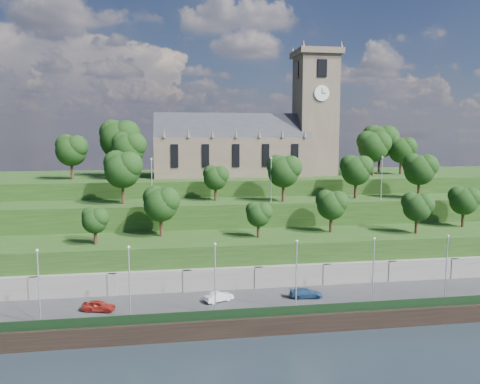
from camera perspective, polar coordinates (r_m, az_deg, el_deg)
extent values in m
plane|color=black|center=(59.11, 9.41, -16.48)|extent=(320.00, 320.00, 0.00)
cube|color=#2D2D30|center=(64.05, 7.71, -13.61)|extent=(160.00, 12.00, 2.00)
cube|color=black|center=(58.64, 9.45, -15.51)|extent=(160.00, 0.50, 2.20)
cube|color=black|center=(58.67, 9.27, -13.92)|extent=(160.00, 0.10, 1.20)
cube|color=slate|center=(69.02, 6.29, -10.75)|extent=(160.00, 2.00, 5.00)
cube|color=slate|center=(68.36, -23.80, -11.48)|extent=(1.20, 0.60, 5.00)
cube|color=slate|center=(66.48, -15.27, -11.65)|extent=(1.20, 0.60, 5.00)
cube|color=slate|center=(66.08, -6.45, -11.56)|extent=(1.20, 0.60, 5.00)
cube|color=slate|center=(67.19, 2.27, -11.21)|extent=(1.20, 0.60, 5.00)
cube|color=slate|center=(69.72, 10.51, -10.64)|extent=(1.20, 0.60, 5.00)
cube|color=slate|center=(73.54, 18.00, -9.94)|extent=(1.20, 0.60, 5.00)
cube|color=slate|center=(78.45, 24.62, -9.18)|extent=(1.20, 0.60, 5.00)
cube|color=#1D3A13|center=(74.17, 5.09, -8.28)|extent=(160.00, 12.00, 8.00)
cube|color=#1D3A13|center=(84.13, 3.31, -5.04)|extent=(160.00, 10.00, 12.00)
cube|color=#1D3A13|center=(104.16, 0.89, -1.89)|extent=(160.00, 32.00, 15.00)
cube|color=brown|center=(98.48, -1.00, 4.33)|extent=(32.00, 12.00, 8.00)
cube|color=#24262C|center=(98.39, -1.01, 6.66)|extent=(32.00, 10.18, 10.18)
cone|color=brown|center=(91.48, -9.28, 7.12)|extent=(0.70, 0.70, 1.80)
cone|color=brown|center=(91.57, -6.34, 7.17)|extent=(0.70, 0.70, 1.80)
cone|color=brown|center=(91.89, -3.41, 7.20)|extent=(0.70, 0.70, 1.80)
cone|color=brown|center=(92.45, -0.50, 7.21)|extent=(0.70, 0.70, 1.80)
cone|color=brown|center=(93.24, 2.36, 7.20)|extent=(0.70, 0.70, 1.80)
cone|color=brown|center=(94.25, 5.17, 7.17)|extent=(0.70, 0.70, 1.80)
cone|color=brown|center=(95.48, 7.91, 7.13)|extent=(0.70, 0.70, 1.80)
cube|color=black|center=(91.49, -7.97, 4.39)|extent=(1.40, 0.25, 4.50)
cube|color=black|center=(91.77, -4.21, 4.44)|extent=(1.40, 0.25, 4.50)
cube|color=black|center=(92.45, -0.49, 4.48)|extent=(1.40, 0.25, 4.50)
cube|color=black|center=(93.50, 3.16, 4.50)|extent=(1.40, 0.25, 4.50)
cube|color=black|center=(94.92, 6.72, 4.49)|extent=(1.40, 0.25, 4.50)
cube|color=brown|center=(102.48, 9.14, 9.10)|extent=(8.00, 8.00, 25.00)
cube|color=brown|center=(103.84, 9.28, 16.34)|extent=(9.20, 9.20, 1.20)
cone|color=brown|center=(99.14, 7.74, 17.53)|extent=(0.80, 0.80, 1.60)
cone|color=brown|center=(106.71, 6.46, 16.78)|extent=(0.80, 0.80, 1.60)
cone|color=brown|center=(101.63, 12.27, 17.17)|extent=(0.80, 0.80, 1.60)
cone|color=brown|center=(109.04, 10.70, 16.49)|extent=(0.80, 0.80, 1.60)
cube|color=black|center=(99.46, 9.99, 14.65)|extent=(2.00, 0.25, 3.50)
cube|color=black|center=(107.16, 8.55, 14.11)|extent=(2.00, 0.25, 3.50)
cube|color=black|center=(102.14, 6.99, 14.49)|extent=(0.25, 2.00, 3.50)
cube|color=black|center=(104.62, 11.43, 14.23)|extent=(0.25, 2.00, 3.50)
cylinder|color=white|center=(98.86, 9.93, 11.78)|extent=(3.20, 0.30, 3.20)
cylinder|color=white|center=(104.09, 11.39, 11.50)|extent=(0.30, 3.20, 3.20)
cube|color=black|center=(98.74, 9.98, 12.08)|extent=(0.12, 0.05, 1.10)
cube|color=black|center=(98.82, 10.19, 11.78)|extent=(0.80, 0.05, 0.12)
cylinder|color=#321E13|center=(69.72, -17.21, -5.18)|extent=(0.46, 0.46, 2.31)
sphere|color=black|center=(69.30, -17.28, -3.38)|extent=(3.59, 3.59, 3.59)
sphere|color=black|center=(68.75, -16.75, -2.98)|extent=(2.70, 2.70, 2.70)
sphere|color=black|center=(69.71, -17.76, -2.73)|extent=(2.52, 2.52, 2.52)
cylinder|color=#321E13|center=(72.78, -9.59, -4.06)|extent=(0.51, 0.51, 3.34)
sphere|color=black|center=(72.24, -9.64, -1.55)|extent=(5.19, 5.19, 5.19)
sphere|color=black|center=(71.61, -8.83, -0.97)|extent=(3.89, 3.89, 3.89)
sphere|color=black|center=(72.76, -10.37, -0.68)|extent=(3.63, 3.63, 3.63)
cylinder|color=#321E13|center=(71.20, 2.26, -4.62)|extent=(0.46, 0.46, 2.34)
sphere|color=black|center=(70.78, 2.27, -2.82)|extent=(3.65, 3.65, 3.65)
sphere|color=black|center=(70.48, 2.91, -2.41)|extent=(2.73, 2.73, 2.73)
sphere|color=black|center=(70.99, 1.69, -2.19)|extent=(2.55, 2.55, 2.55)
cylinder|color=#321E13|center=(76.26, 11.02, -3.74)|extent=(0.49, 0.49, 2.94)
sphere|color=black|center=(75.80, 11.07, -1.63)|extent=(4.57, 4.57, 4.57)
sphere|color=black|center=(75.59, 11.85, -1.15)|extent=(3.43, 3.43, 3.43)
sphere|color=black|center=(75.94, 10.38, -0.91)|extent=(3.20, 3.20, 3.20)
cylinder|color=#321E13|center=(78.99, 20.70, -3.74)|extent=(0.49, 0.49, 2.83)
sphere|color=black|center=(78.55, 20.78, -1.77)|extent=(4.40, 4.40, 4.40)
sphere|color=black|center=(78.52, 21.52, -1.32)|extent=(3.30, 3.30, 3.30)
sphere|color=black|center=(78.53, 20.12, -1.10)|extent=(3.08, 3.08, 3.08)
cylinder|color=#321E13|center=(87.97, 25.53, -2.88)|extent=(0.49, 0.49, 2.95)
sphere|color=black|center=(87.56, 25.62, -1.04)|extent=(4.59, 4.59, 4.59)
sphere|color=black|center=(87.63, 26.31, -0.61)|extent=(3.45, 3.45, 3.45)
sphere|color=black|center=(87.48, 25.01, -0.41)|extent=(3.22, 3.22, 3.22)
cylinder|color=#321E13|center=(80.38, -14.08, -0.07)|extent=(0.53, 0.53, 3.85)
sphere|color=black|center=(80.03, -14.15, 2.58)|extent=(6.00, 6.00, 6.00)
sphere|color=black|center=(79.27, -13.35, 3.22)|extent=(4.50, 4.50, 4.50)
sphere|color=black|center=(80.80, -14.87, 3.45)|extent=(4.20, 4.20, 4.20)
cylinder|color=#321E13|center=(82.50, -3.00, -0.11)|extent=(0.48, 0.48, 2.68)
sphere|color=black|center=(82.22, -3.01, 1.69)|extent=(4.17, 4.17, 4.17)
sphere|color=black|center=(81.85, -2.40, 2.11)|extent=(3.13, 3.13, 3.13)
sphere|color=black|center=(82.60, -3.56, 2.29)|extent=(2.92, 2.92, 2.92)
cylinder|color=#321E13|center=(81.48, 5.28, 0.08)|extent=(0.52, 0.52, 3.51)
sphere|color=black|center=(81.16, 5.31, 2.46)|extent=(5.46, 5.46, 5.46)
sphere|color=black|center=(80.85, 6.16, 3.01)|extent=(4.09, 4.09, 4.09)
sphere|color=black|center=(81.52, 4.55, 3.25)|extent=(3.82, 3.82, 3.82)
cylinder|color=#321E13|center=(87.81, 13.90, 0.36)|extent=(0.51, 0.51, 3.42)
sphere|color=black|center=(87.51, 13.96, 2.51)|extent=(5.32, 5.32, 5.32)
sphere|color=black|center=(87.39, 14.75, 3.01)|extent=(3.99, 3.99, 3.99)
sphere|color=black|center=(87.70, 13.25, 3.24)|extent=(3.72, 3.72, 3.72)
cylinder|color=#321E13|center=(91.00, 20.94, 0.37)|extent=(0.52, 0.52, 3.54)
sphere|color=black|center=(90.70, 21.04, 2.51)|extent=(5.50, 5.50, 5.50)
sphere|color=black|center=(90.73, 21.83, 3.00)|extent=(4.13, 4.13, 4.13)
sphere|color=black|center=(90.76, 20.32, 3.24)|extent=(3.85, 3.85, 3.85)
cylinder|color=#321E13|center=(95.46, -19.80, 2.56)|extent=(0.53, 0.53, 3.73)
sphere|color=black|center=(95.28, -19.89, 4.72)|extent=(5.80, 5.80, 5.80)
sphere|color=black|center=(94.47, -19.29, 5.26)|extent=(4.35, 4.35, 4.35)
sphere|color=black|center=(96.16, -20.43, 5.41)|extent=(4.06, 4.06, 4.06)
cylinder|color=#321E13|center=(100.13, -14.43, 3.31)|extent=(0.58, 0.58, 5.05)
sphere|color=black|center=(99.96, -14.52, 6.11)|extent=(7.85, 7.85, 7.85)
sphere|color=black|center=(99.04, -13.67, 6.81)|extent=(5.89, 5.89, 5.89)
sphere|color=black|center=(101.08, -15.27, 6.98)|extent=(5.50, 5.50, 5.50)
cylinder|color=#321E13|center=(91.99, -13.39, 2.70)|extent=(0.54, 0.54, 3.94)
sphere|color=black|center=(91.81, -13.45, 5.07)|extent=(6.13, 6.13, 6.13)
sphere|color=black|center=(91.09, -12.73, 5.66)|extent=(4.60, 4.60, 4.60)
sphere|color=black|center=(92.64, -14.10, 5.83)|extent=(4.29, 4.29, 4.29)
cylinder|color=#321E13|center=(103.07, 15.87, 3.09)|extent=(0.54, 0.54, 4.05)
sphere|color=black|center=(102.90, 15.94, 5.26)|extent=(6.31, 6.31, 6.31)
sphere|color=black|center=(102.85, 16.75, 5.76)|extent=(4.73, 4.73, 4.73)
sphere|color=black|center=(103.14, 15.22, 5.99)|extent=(4.41, 4.41, 4.41)
cylinder|color=#321E13|center=(112.49, 16.60, 3.52)|extent=(0.57, 0.57, 4.68)
sphere|color=black|center=(112.34, 16.68, 5.82)|extent=(7.28, 7.28, 7.28)
sphere|color=black|center=(112.31, 17.54, 6.35)|extent=(5.46, 5.46, 5.46)
sphere|color=black|center=(112.62, 15.92, 6.59)|extent=(5.10, 5.10, 5.10)
cylinder|color=#321E13|center=(108.13, 18.99, 3.01)|extent=(0.52, 0.52, 3.55)
sphere|color=black|center=(107.98, 19.06, 4.82)|extent=(5.52, 5.52, 5.52)
sphere|color=black|center=(107.99, 19.74, 5.24)|extent=(4.14, 4.14, 4.14)
sphere|color=black|center=(108.12, 18.46, 5.43)|extent=(3.87, 3.87, 3.87)
cylinder|color=#B2B2B7|center=(58.48, -23.31, -10.71)|extent=(0.16, 0.16, 8.46)
sphere|color=silver|center=(57.36, -23.52, -6.55)|extent=(0.36, 0.36, 0.36)
cylinder|color=#B2B2B7|center=(56.81, -13.32, -10.84)|extent=(0.16, 0.16, 8.46)
sphere|color=silver|center=(55.65, -13.45, -6.57)|extent=(0.36, 0.36, 0.36)
cylinder|color=#B2B2B7|center=(56.87, -3.05, -10.64)|extent=(0.16, 0.16, 8.46)
sphere|color=silver|center=(55.71, -3.08, -6.37)|extent=(0.36, 0.36, 0.36)
cylinder|color=#B2B2B7|center=(58.66, 6.87, -10.13)|extent=(0.16, 0.16, 8.46)
sphere|color=silver|center=(57.54, 6.93, -5.99)|extent=(0.36, 0.36, 0.36)
cylinder|color=#B2B2B7|center=(62.03, 15.93, -9.41)|extent=(0.16, 0.16, 8.46)
sphere|color=silver|center=(60.98, 16.06, -5.48)|extent=(0.36, 0.36, 0.36)
cylinder|color=#B2B2B7|center=(66.74, 23.84, -8.58)|extent=(0.16, 0.16, 8.46)
sphere|color=silver|center=(65.76, 24.02, -4.92)|extent=(0.36, 0.36, 0.36)
cylinder|color=#B2B2B7|center=(77.89, -10.71, 1.13)|extent=(0.16, 0.16, 7.45)
sphere|color=silver|center=(77.61, -10.77, 3.96)|extent=(0.36, 0.36, 0.36)
cylinder|color=#B2B2B7|center=(79.76, 3.80, 1.37)|extent=(0.16, 0.16, 7.45)
sphere|color=silver|center=(79.48, 3.83, 4.13)|extent=(0.36, 0.36, 0.36)
cylinder|color=#B2B2B7|center=(86.34, 16.88, 1.51)|extent=(0.16, 0.16, 7.45)
sphere|color=silver|center=(86.09, 16.96, 4.05)|extent=(0.36, 0.36, 0.36)
imported|color=maroon|center=(61.31, -16.85, -13.13)|extent=(4.23, 2.50, 1.35)
imported|color=silver|center=(62.10, -2.60, -12.61)|extent=(4.07, 2.80, 1.27)
imported|color=navy|center=(63.95, 8.04, -12.09)|extent=(4.47, 2.14, 1.26)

